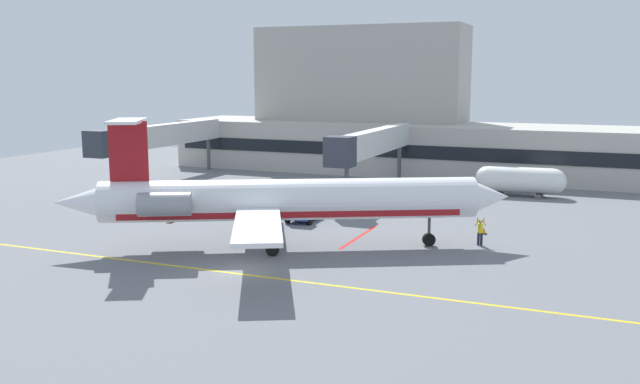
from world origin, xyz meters
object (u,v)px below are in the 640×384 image
(pushback_tractor, at_px, (201,201))
(fuel_tank, at_px, (520,180))
(regional_jet, at_px, (282,200))
(marshaller, at_px, (480,231))
(baggage_tug, at_px, (302,212))

(pushback_tractor, height_order, fuel_tank, fuel_tank)
(regional_jet, xyz_separation_m, pushback_tractor, (-12.25, 9.06, -2.46))
(regional_jet, distance_m, fuel_tank, 30.65)
(fuel_tank, xyz_separation_m, marshaller, (-0.11, -21.72, -0.58))
(regional_jet, relative_size, pushback_tractor, 8.43)
(baggage_tug, bearing_deg, marshaller, -9.11)
(baggage_tug, bearing_deg, fuel_tank, 52.65)
(baggage_tug, xyz_separation_m, fuel_tank, (14.78, 19.37, 0.76))
(pushback_tractor, xyz_separation_m, fuel_tank, (24.72, 18.87, 0.65))
(baggage_tug, xyz_separation_m, pushback_tractor, (-9.94, 0.49, 0.11))
(pushback_tractor, height_order, marshaller, pushback_tractor)
(regional_jet, bearing_deg, fuel_tank, 65.93)
(pushback_tractor, distance_m, marshaller, 24.78)
(regional_jet, xyz_separation_m, marshaller, (12.37, 6.21, -2.39))
(baggage_tug, height_order, pushback_tractor, pushback_tractor)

